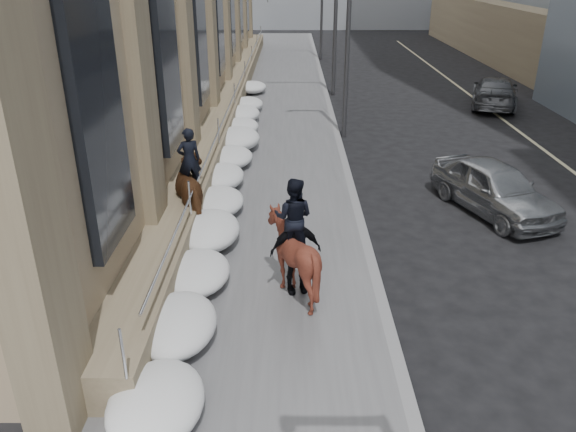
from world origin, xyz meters
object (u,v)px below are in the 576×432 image
object	(u,v)px
mounted_horse_right	(292,249)
car_silver	(494,188)
mounted_horse_left	(195,188)
pedestrian	(296,252)
car_grey	(495,92)

from	to	relation	value
mounted_horse_right	car_silver	world-z (taller)	mounted_horse_right
car_silver	mounted_horse_left	bearing A→B (deg)	166.36
pedestrian	car_silver	size ratio (longest dim) A/B	0.43
car_silver	pedestrian	bearing A→B (deg)	-162.24
mounted_horse_right	car_grey	world-z (taller)	mounted_horse_right
mounted_horse_right	car_grey	xyz separation A→B (m)	(10.12, 17.62, -0.43)
pedestrian	car_grey	xyz separation A→B (m)	(10.05, 17.54, -0.33)
mounted_horse_right	mounted_horse_left	bearing A→B (deg)	-41.61
car_grey	mounted_horse_right	bearing A→B (deg)	77.92
mounted_horse_left	mounted_horse_right	bearing A→B (deg)	101.56
mounted_horse_right	car_silver	distance (m)	7.41
mounted_horse_right	car_silver	xyz separation A→B (m)	(5.80, 4.59, -0.42)
mounted_horse_left	mounted_horse_right	size ratio (longest dim) A/B	1.01
mounted_horse_left	car_silver	distance (m)	8.47
car_silver	car_grey	size ratio (longest dim) A/B	0.86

